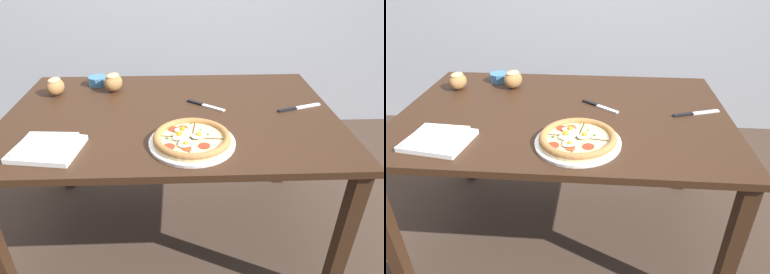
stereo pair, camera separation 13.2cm
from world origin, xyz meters
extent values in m
plane|color=#3D2D23|center=(0.00, 0.00, 0.00)|extent=(12.00, 12.00, 0.00)
cube|color=#331E11|center=(0.00, 0.00, 0.73)|extent=(1.51, 0.98, 0.03)
cube|color=#331E11|center=(0.70, -0.44, 0.36)|extent=(0.06, 0.06, 0.71)
cube|color=#331E11|center=(-0.70, 0.44, 0.36)|extent=(0.06, 0.06, 0.71)
cube|color=#331E11|center=(0.70, 0.44, 0.36)|extent=(0.06, 0.06, 0.71)
cylinder|color=white|center=(0.09, -0.28, 0.75)|extent=(0.34, 0.34, 0.01)
cylinder|color=#E5C684|center=(0.09, -0.28, 0.76)|extent=(0.30, 0.30, 0.01)
cylinder|color=#E0CC84|center=(0.09, -0.28, 0.77)|extent=(0.26, 0.26, 0.00)
torus|color=#A36B38|center=(0.09, -0.28, 0.77)|extent=(0.30, 0.30, 0.03)
cube|color=#472D19|center=(0.02, -0.27, 0.77)|extent=(0.13, 0.02, 0.00)
cube|color=#472D19|center=(0.08, -0.34, 0.77)|extent=(0.02, 0.13, 0.00)
cube|color=#472D19|center=(0.15, -0.29, 0.77)|extent=(0.13, 0.02, 0.00)
cube|color=#472D19|center=(0.10, -0.22, 0.77)|extent=(0.02, 0.13, 0.00)
cylinder|color=red|center=(0.13, -0.35, 0.77)|extent=(0.04, 0.04, 0.00)
cylinder|color=red|center=(0.07, -0.36, 0.77)|extent=(0.03, 0.03, 0.00)
cylinder|color=red|center=(0.05, -0.20, 0.77)|extent=(0.04, 0.04, 0.00)
cylinder|color=red|center=(0.02, -0.21, 0.77)|extent=(0.04, 0.04, 0.00)
cylinder|color=red|center=(0.00, -0.35, 0.77)|extent=(0.05, 0.05, 0.00)
ellipsoid|color=white|center=(0.04, -0.23, 0.78)|extent=(0.05, 0.04, 0.01)
sphere|color=orange|center=(0.05, -0.24, 0.79)|extent=(0.02, 0.02, 0.02)
ellipsoid|color=white|center=(0.12, -0.28, 0.78)|extent=(0.08, 0.08, 0.01)
sphere|color=#F4AD1E|center=(0.11, -0.28, 0.79)|extent=(0.02, 0.02, 0.02)
ellipsoid|color=white|center=(0.06, -0.33, 0.78)|extent=(0.08, 0.08, 0.01)
sphere|color=#F4AD1E|center=(0.06, -0.34, 0.79)|extent=(0.02, 0.02, 0.02)
ellipsoid|color=white|center=(0.05, -0.28, 0.78)|extent=(0.09, 0.08, 0.01)
sphere|color=#F4AD1E|center=(0.04, -0.28, 0.79)|extent=(0.03, 0.03, 0.03)
cylinder|color=#477A2D|center=(0.09, -0.17, 0.77)|extent=(0.01, 0.01, 0.00)
cylinder|color=#2D5B1E|center=(0.04, -0.32, 0.77)|extent=(0.01, 0.01, 0.00)
cylinder|color=#477A2D|center=(0.12, -0.22, 0.77)|extent=(0.01, 0.01, 0.00)
cylinder|color=#2D5B1E|center=(0.10, -0.29, 0.77)|extent=(0.01, 0.01, 0.00)
cylinder|color=#386B23|center=(0.10, -0.29, 0.77)|extent=(0.01, 0.01, 0.00)
cylinder|color=#2D5B1E|center=(0.03, -0.32, 0.77)|extent=(0.01, 0.01, 0.00)
cylinder|color=#2D5B1E|center=(0.15, -0.26, 0.77)|extent=(0.01, 0.01, 0.00)
cylinder|color=#2D5B1E|center=(-0.01, -0.28, 0.77)|extent=(0.01, 0.01, 0.00)
cylinder|color=teal|center=(-0.40, 0.36, 0.77)|extent=(0.10, 0.10, 0.05)
cylinder|color=beige|center=(-0.40, 0.36, 0.77)|extent=(0.08, 0.08, 0.03)
cylinder|color=teal|center=(-0.35, 0.36, 0.77)|extent=(0.01, 0.01, 0.05)
cylinder|color=teal|center=(-0.37, 0.39, 0.77)|extent=(0.01, 0.01, 0.05)
cylinder|color=teal|center=(-0.40, 0.41, 0.77)|extent=(0.01, 0.01, 0.05)
cylinder|color=teal|center=(-0.44, 0.39, 0.77)|extent=(0.01, 0.01, 0.05)
cylinder|color=teal|center=(-0.45, 0.36, 0.77)|extent=(0.01, 0.01, 0.05)
cylinder|color=teal|center=(-0.44, 0.32, 0.77)|extent=(0.01, 0.01, 0.05)
cylinder|color=teal|center=(-0.40, 0.31, 0.77)|extent=(0.01, 0.01, 0.05)
cylinder|color=teal|center=(-0.37, 0.32, 0.77)|extent=(0.01, 0.01, 0.05)
cube|color=white|center=(-0.46, -0.31, 0.75)|extent=(0.27, 0.24, 0.02)
cube|color=white|center=(-0.46, -0.31, 0.77)|extent=(0.21, 0.18, 0.02)
ellipsoid|color=olive|center=(-0.59, 0.23, 0.79)|extent=(0.11, 0.12, 0.09)
ellipsoid|color=tan|center=(-0.59, 0.23, 0.82)|extent=(0.08, 0.09, 0.03)
ellipsoid|color=olive|center=(-0.30, 0.27, 0.79)|extent=(0.13, 0.13, 0.09)
ellipsoid|color=tan|center=(-0.30, 0.27, 0.83)|extent=(0.09, 0.09, 0.03)
cube|color=silver|center=(0.20, 0.04, 0.75)|extent=(0.11, 0.09, 0.01)
cube|color=black|center=(0.12, 0.10, 0.75)|extent=(0.08, 0.06, 0.01)
cube|color=silver|center=(0.65, 0.04, 0.75)|extent=(0.13, 0.06, 0.01)
cube|color=black|center=(0.54, 0.00, 0.75)|extent=(0.10, 0.05, 0.01)
camera|label=1|loc=(0.04, -1.42, 1.44)|focal=32.00mm
camera|label=2|loc=(0.18, -1.42, 1.44)|focal=32.00mm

